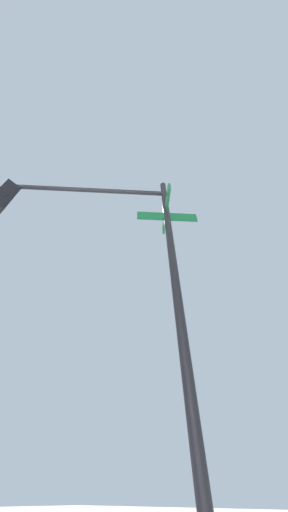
# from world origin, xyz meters

# --- Properties ---
(traffic_signal_near) EXTENTS (2.90, 2.74, 6.09)m
(traffic_signal_near) POSITION_xyz_m (-6.47, -6.03, 4.36)
(traffic_signal_near) COLOR black
(traffic_signal_near) RESTS_ON ground_plane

